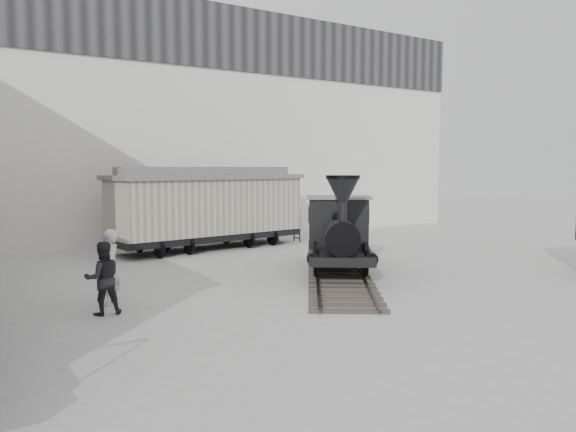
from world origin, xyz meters
TOP-DOWN VIEW (x-y plane):
  - ground at (0.00, 0.00)m, footprint 90.00×90.00m
  - north_wall at (0.00, 14.98)m, footprint 34.00×2.51m
  - locomotive at (1.35, 3.84)m, footprint 6.66×8.35m
  - boxcar at (0.23, 11.23)m, footprint 8.67×3.58m
  - visitor_a at (-5.95, 3.77)m, footprint 0.82×0.80m
  - visitor_b at (-6.34, 2.90)m, footprint 0.89×0.72m

SIDE VIEW (x-z plane):
  - ground at x=0.00m, z-range 0.00..0.00m
  - visitor_b at x=-6.34m, z-range 0.00..1.72m
  - visitor_a at x=-5.95m, z-range 0.00..1.90m
  - locomotive at x=1.35m, z-range -0.41..2.72m
  - boxcar at x=0.23m, z-range 0.08..3.53m
  - north_wall at x=0.00m, z-range 0.05..11.05m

